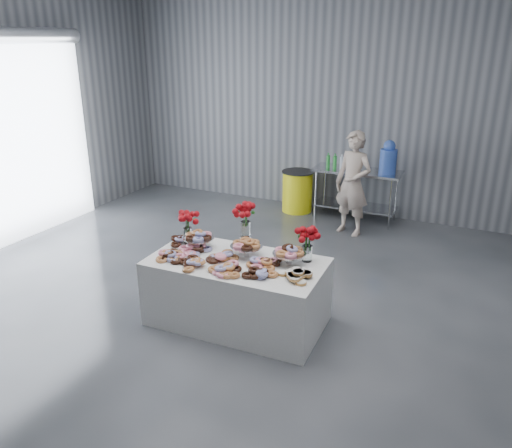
# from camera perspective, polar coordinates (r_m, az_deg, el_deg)

# --- Properties ---
(ground) EXTENTS (9.00, 9.00, 0.00)m
(ground) POSITION_cam_1_polar(r_m,az_deg,el_deg) (5.77, -5.93, -11.09)
(ground) COLOR #33353A
(ground) RESTS_ON ground
(room_walls) EXTENTS (8.04, 9.04, 4.02)m
(room_walls) POSITION_cam_1_polar(r_m,az_deg,el_deg) (5.15, -9.32, 16.08)
(room_walls) COLOR slate
(room_walls) RESTS_ON ground
(display_table) EXTENTS (1.94, 1.07, 0.75)m
(display_table) POSITION_cam_1_polar(r_m,az_deg,el_deg) (5.58, -2.19, -7.73)
(display_table) COLOR white
(display_table) RESTS_ON ground
(prep_table) EXTENTS (1.50, 0.60, 0.90)m
(prep_table) POSITION_cam_1_polar(r_m,az_deg,el_deg) (8.83, 11.40, 4.32)
(prep_table) COLOR silver
(prep_table) RESTS_ON ground
(donut_mounds) EXTENTS (1.83, 0.87, 0.09)m
(donut_mounds) POSITION_cam_1_polar(r_m,az_deg,el_deg) (5.35, -2.50, -3.99)
(donut_mounds) COLOR #BD8345
(donut_mounds) RESTS_ON display_table
(cake_stand_left) EXTENTS (0.36, 0.36, 0.17)m
(cake_stand_left) POSITION_cam_1_polar(r_m,az_deg,el_deg) (5.72, -6.59, -1.44)
(cake_stand_left) COLOR silver
(cake_stand_left) RESTS_ON display_table
(cake_stand_mid) EXTENTS (0.36, 0.36, 0.17)m
(cake_stand_mid) POSITION_cam_1_polar(r_m,az_deg,el_deg) (5.46, -1.11, -2.38)
(cake_stand_mid) COLOR silver
(cake_stand_mid) RESTS_ON display_table
(cake_stand_right) EXTENTS (0.36, 0.36, 0.17)m
(cake_stand_right) POSITION_cam_1_polar(r_m,az_deg,el_deg) (5.29, 3.83, -3.21)
(cake_stand_right) COLOR silver
(cake_stand_right) RESTS_ON display_table
(danish_pile) EXTENTS (0.48, 0.48, 0.11)m
(danish_pile) POSITION_cam_1_polar(r_m,az_deg,el_deg) (5.01, 4.80, -5.73)
(danish_pile) COLOR silver
(danish_pile) RESTS_ON display_table
(bouquet_left) EXTENTS (0.26, 0.26, 0.42)m
(bouquet_left) POSITION_cam_1_polar(r_m,az_deg,el_deg) (5.84, -7.86, 0.62)
(bouquet_left) COLOR white
(bouquet_left) RESTS_ON display_table
(bouquet_right) EXTENTS (0.26, 0.26, 0.42)m
(bouquet_right) POSITION_cam_1_polar(r_m,az_deg,el_deg) (5.32, 5.94, -1.32)
(bouquet_right) COLOR white
(bouquet_right) RESTS_ON display_table
(bouquet_center) EXTENTS (0.26, 0.26, 0.57)m
(bouquet_center) POSITION_cam_1_polar(r_m,az_deg,el_deg) (5.58, -1.21, 0.77)
(bouquet_center) COLOR silver
(bouquet_center) RESTS_ON display_table
(water_jug) EXTENTS (0.28, 0.28, 0.55)m
(water_jug) POSITION_cam_1_polar(r_m,az_deg,el_deg) (8.60, 14.89, 7.26)
(water_jug) COLOR #426DE2
(water_jug) RESTS_ON prep_table
(drink_bottles) EXTENTS (0.54, 0.08, 0.27)m
(drink_bottles) POSITION_cam_1_polar(r_m,az_deg,el_deg) (8.72, 9.38, 7.07)
(drink_bottles) COLOR #268C33
(drink_bottles) RESTS_ON prep_table
(person) EXTENTS (0.71, 0.57, 1.68)m
(person) POSITION_cam_1_polar(r_m,az_deg,el_deg) (8.12, 11.01, 4.55)
(person) COLOR #CC8C93
(person) RESTS_ON ground
(trash_barrel) EXTENTS (0.59, 0.59, 0.76)m
(trash_barrel) POSITION_cam_1_polar(r_m,az_deg,el_deg) (9.21, 4.75, 3.77)
(trash_barrel) COLOR yellow
(trash_barrel) RESTS_ON ground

